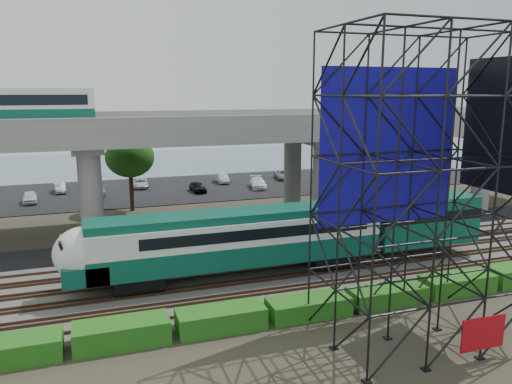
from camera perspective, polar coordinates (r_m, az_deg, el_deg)
name	(u,v)px	position (r m, az deg, el deg)	size (l,w,h in m)	color
ground	(265,289)	(31.89, 1.07, -11.02)	(140.00, 140.00, 0.00)	#474233
ballast_bed	(255,276)	(33.61, -0.10, -9.62)	(90.00, 12.00, 0.20)	slate
service_road	(222,241)	(41.32, -3.89, -5.64)	(90.00, 5.00, 0.08)	black
parking_lot	(174,189)	(63.68, -9.34, 0.36)	(90.00, 18.00, 0.08)	black
harbor_water	(152,165)	(85.17, -11.81, 3.07)	(140.00, 40.00, 0.03)	#486877
rail_tracks	(255,274)	(33.54, -0.10, -9.34)	(90.00, 9.52, 0.16)	#472D1E
commuter_train	(270,235)	(33.04, 1.61, -4.91)	(29.30, 3.06, 4.30)	black
overpass	(193,137)	(44.77, -7.24, 6.31)	(80.00, 12.00, 12.40)	#9E9B93
scaffold_tower	(423,191)	(25.33, 18.50, 0.10)	(9.36, 6.36, 15.00)	black
hedge_strip	(309,306)	(28.37, 6.05, -12.83)	(34.60, 1.80, 1.20)	#185D15
trees	(153,168)	(44.68, -11.67, 2.74)	(40.94, 16.94, 7.69)	#382314
parked_cars	(182,184)	(63.17, -8.46, 0.90)	(34.23, 9.69, 1.30)	white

